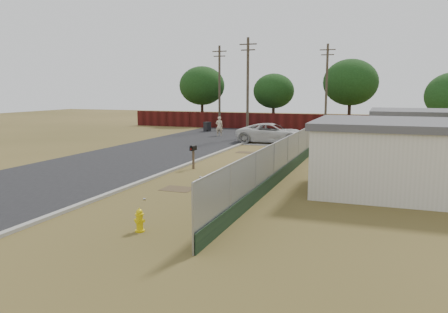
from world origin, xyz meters
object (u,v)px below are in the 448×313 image
at_px(mailbox, 193,150).
at_px(pedestrian, 219,126).
at_px(trash_bin, 207,127).
at_px(pickup_truck, 272,133).
at_px(fire_hydrant, 140,221).

relative_size(mailbox, pedestrian, 0.72).
height_order(pedestrian, trash_bin, pedestrian).
xyz_separation_m(pickup_truck, pedestrian, (-6.09, 3.65, 0.11)).
bearing_deg(fire_hydrant, trash_bin, 108.64).
height_order(pickup_truck, trash_bin, pickup_truck).
relative_size(mailbox, trash_bin, 1.36).
height_order(pickup_truck, pedestrian, pedestrian).
bearing_deg(pedestrian, mailbox, 85.39).
bearing_deg(mailbox, pickup_truck, 84.58).
height_order(mailbox, pickup_truck, pickup_truck).
distance_m(mailbox, trash_bin, 22.16).
distance_m(mailbox, pickup_truck, 13.26).
xyz_separation_m(pickup_truck, trash_bin, (-8.94, 7.57, -0.31)).
relative_size(mailbox, pickup_truck, 0.23).
bearing_deg(pedestrian, trash_bin, -74.61).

